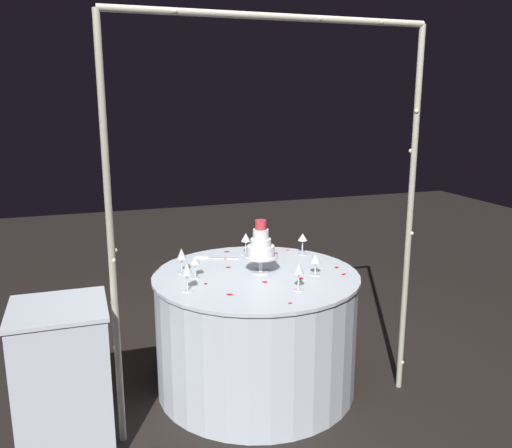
{
  "coord_description": "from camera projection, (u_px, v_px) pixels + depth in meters",
  "views": [
    {
      "loc": [
        1.01,
        2.99,
        1.82
      ],
      "look_at": [
        0.0,
        0.0,
        1.08
      ],
      "focal_mm": 37.46,
      "sensor_mm": 36.0,
      "label": 1
    }
  ],
  "objects": [
    {
      "name": "cake_knife",
      "position": [
        215.0,
        258.0,
        3.63
      ],
      "size": [
        0.28,
        0.14,
        0.01
      ],
      "color": "silver",
      "rests_on": "main_table"
    },
    {
      "name": "wine_glass_5",
      "position": [
        187.0,
        270.0,
        2.99
      ],
      "size": [
        0.07,
        0.07,
        0.17
      ],
      "color": "silver",
      "rests_on": "main_table"
    },
    {
      "name": "rose_petal_7",
      "position": [
        225.0,
        259.0,
        3.62
      ],
      "size": [
        0.03,
        0.03,
        0.0
      ],
      "primitive_type": "ellipsoid",
      "rotation": [
        0.0,
        0.0,
        1.09
      ],
      "color": "red",
      "rests_on": "main_table"
    },
    {
      "name": "wine_glass_3",
      "position": [
        195.0,
        261.0,
        3.22
      ],
      "size": [
        0.06,
        0.06,
        0.14
      ],
      "color": "silver",
      "rests_on": "main_table"
    },
    {
      "name": "side_table",
      "position": [
        64.0,
        380.0,
        2.75
      ],
      "size": [
        0.48,
        0.48,
        0.81
      ],
      "color": "silver",
      "rests_on": "ground"
    },
    {
      "name": "rose_petal_6",
      "position": [
        290.0,
        303.0,
        2.83
      ],
      "size": [
        0.03,
        0.02,
        0.0
      ],
      "primitive_type": "ellipsoid",
      "rotation": [
        0.0,
        0.0,
        2.94
      ],
      "color": "red",
      "rests_on": "main_table"
    },
    {
      "name": "wine_glass_4",
      "position": [
        246.0,
        238.0,
        3.7
      ],
      "size": [
        0.07,
        0.07,
        0.15
      ],
      "color": "silver",
      "rests_on": "main_table"
    },
    {
      "name": "rose_petal_10",
      "position": [
        227.0,
        252.0,
        3.78
      ],
      "size": [
        0.04,
        0.03,
        0.0
      ],
      "primitive_type": "ellipsoid",
      "rotation": [
        0.0,
        0.0,
        0.13
      ],
      "color": "red",
      "rests_on": "main_table"
    },
    {
      "name": "rose_petal_3",
      "position": [
        287.0,
        250.0,
        3.82
      ],
      "size": [
        0.03,
        0.02,
        0.0
      ],
      "primitive_type": "ellipsoid",
      "rotation": [
        0.0,
        0.0,
        6.28
      ],
      "color": "red",
      "rests_on": "main_table"
    },
    {
      "name": "wine_glass_1",
      "position": [
        299.0,
        269.0,
        3.0
      ],
      "size": [
        0.06,
        0.06,
        0.17
      ],
      "color": "silver",
      "rests_on": "main_table"
    },
    {
      "name": "tiered_cake",
      "position": [
        261.0,
        246.0,
        3.3
      ],
      "size": [
        0.22,
        0.22,
        0.34
      ],
      "color": "silver",
      "rests_on": "main_table"
    },
    {
      "name": "main_table",
      "position": [
        256.0,
        331.0,
        3.4
      ],
      "size": [
        1.28,
        1.28,
        0.76
      ],
      "color": "silver",
      "rests_on": "ground"
    },
    {
      "name": "wine_glass_0",
      "position": [
        303.0,
        238.0,
        3.7
      ],
      "size": [
        0.07,
        0.07,
        0.15
      ],
      "color": "silver",
      "rests_on": "main_table"
    },
    {
      "name": "decorative_arch",
      "position": [
        274.0,
        174.0,
        2.87
      ],
      "size": [
        1.79,
        0.06,
        2.24
      ],
      "color": "#B7B29E",
      "rests_on": "ground"
    },
    {
      "name": "rose_petal_12",
      "position": [
        206.0,
        284.0,
        3.13
      ],
      "size": [
        0.02,
        0.03,
        0.0
      ],
      "primitive_type": "ellipsoid",
      "rotation": [
        0.0,
        0.0,
        4.61
      ],
      "color": "red",
      "rests_on": "main_table"
    },
    {
      "name": "rose_petal_1",
      "position": [
        228.0,
        267.0,
        3.43
      ],
      "size": [
        0.04,
        0.04,
        0.0
      ],
      "primitive_type": "ellipsoid",
      "rotation": [
        0.0,
        0.0,
        5.81
      ],
      "color": "red",
      "rests_on": "main_table"
    },
    {
      "name": "rose_petal_0",
      "position": [
        264.0,
        282.0,
        3.16
      ],
      "size": [
        0.04,
        0.04,
        0.0
      ],
      "primitive_type": "ellipsoid",
      "rotation": [
        0.0,
        0.0,
        5.7
      ],
      "color": "red",
      "rests_on": "main_table"
    },
    {
      "name": "wine_glass_2",
      "position": [
        315.0,
        259.0,
        3.27
      ],
      "size": [
        0.07,
        0.07,
        0.13
      ],
      "color": "silver",
      "rests_on": "main_table"
    },
    {
      "name": "rose_petal_4",
      "position": [
        337.0,
        267.0,
        3.43
      ],
      "size": [
        0.04,
        0.04,
        0.0
      ],
      "primitive_type": "ellipsoid",
      "rotation": [
        0.0,
        0.0,
        4.15
      ],
      "color": "red",
      "rests_on": "main_table"
    },
    {
      "name": "rose_petal_2",
      "position": [
        275.0,
        253.0,
        3.75
      ],
      "size": [
        0.05,
        0.04,
        0.0
      ],
      "primitive_type": "ellipsoid",
      "rotation": [
        0.0,
        0.0,
        5.59
      ],
      "color": "red",
      "rests_on": "main_table"
    },
    {
      "name": "rose_petal_5",
      "position": [
        301.0,
        279.0,
        3.22
      ],
      "size": [
        0.05,
        0.04,
        0.0
      ],
      "primitive_type": "ellipsoid",
      "rotation": [
        0.0,
        0.0,
        0.32
      ],
      "color": "red",
      "rests_on": "main_table"
    },
    {
      "name": "ground_plane",
      "position": [
        256.0,
        385.0,
        3.48
      ],
      "size": [
        12.0,
        12.0,
        0.0
      ],
      "primitive_type": "plane",
      "color": "black"
    },
    {
      "name": "rose_petal_9",
      "position": [
        230.0,
        295.0,
        2.95
      ],
      "size": [
        0.04,
        0.04,
        0.0
      ],
      "primitive_type": "ellipsoid",
      "rotation": [
        0.0,
        0.0,
        2.75
      ],
      "color": "red",
      "rests_on": "main_table"
    },
    {
      "name": "rose_petal_11",
      "position": [
        301.0,
        278.0,
        3.22
      ],
      "size": [
        0.04,
        0.04,
        0.0
      ],
      "primitive_type": "ellipsoid",
      "rotation": [
        0.0,
        0.0,
        0.71
      ],
      "color": "red",
      "rests_on": "main_table"
    },
    {
      "name": "rose_petal_8",
      "position": [
        344.0,
        274.0,
        3.3
      ],
      "size": [
        0.04,
        0.03,
        0.0
      ],
      "primitive_type": "ellipsoid",
      "rotation": [
        0.0,
        0.0,
        0.39
      ],
      "color": "red",
      "rests_on": "main_table"
    },
    {
      "name": "wine_glass_6",
      "position": [
        182.0,
        255.0,
        3.31
      ],
      "size": [
        0.06,
        0.06,
        0.16
      ],
      "color": "silver",
      "rests_on": "main_table"
    }
  ]
}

